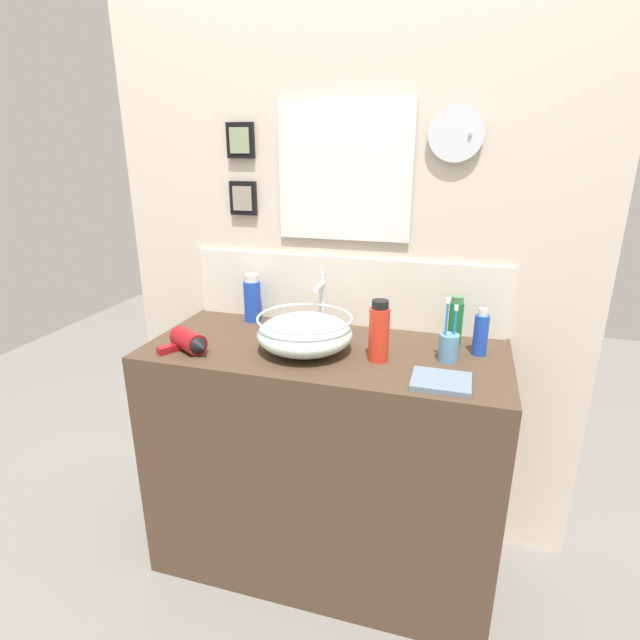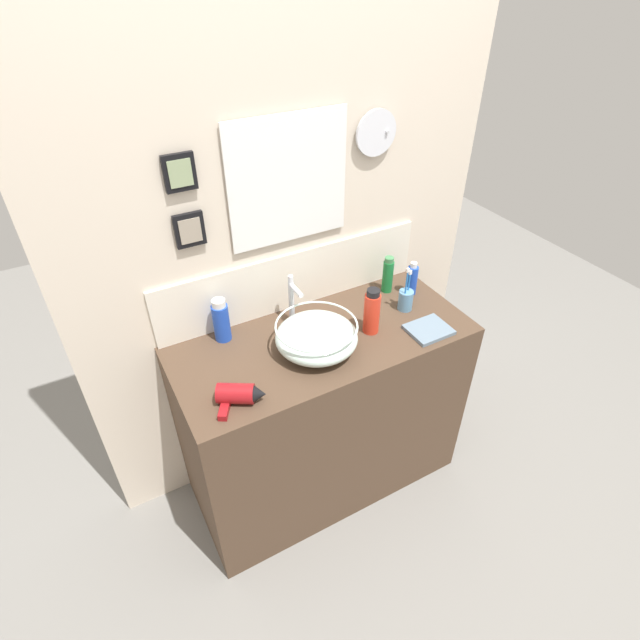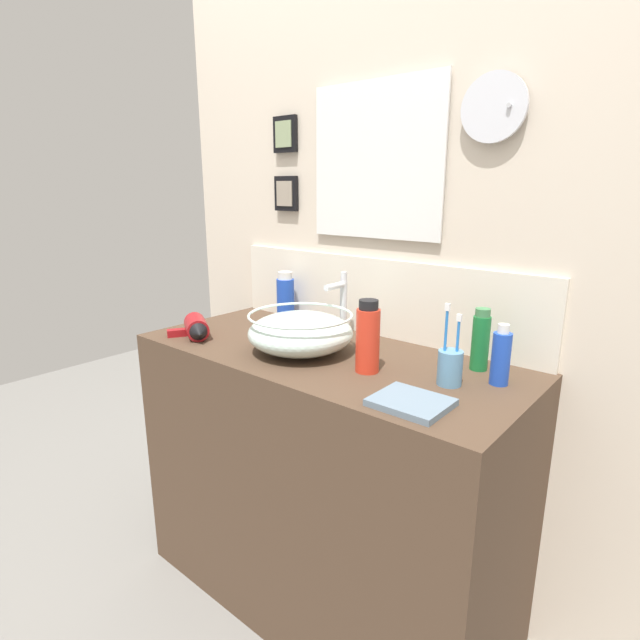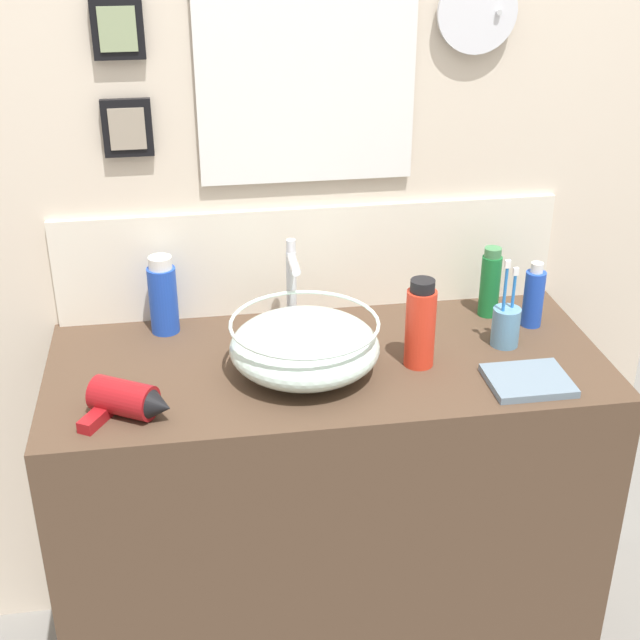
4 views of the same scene
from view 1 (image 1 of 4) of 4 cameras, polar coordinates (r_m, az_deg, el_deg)
name	(u,v)px [view 1 (image 1 of 4)]	position (r m, az deg, el deg)	size (l,w,h in m)	color
ground_plane	(324,554)	(2.21, 0.47, -25.14)	(6.00, 6.00, 0.00)	gray
vanity_counter	(324,459)	(1.92, 0.51, -15.59)	(1.23, 0.54, 0.89)	#4C3828
back_panel	(347,218)	(1.89, 3.15, 11.56)	(1.82, 0.10, 2.59)	beige
glass_bowl_sink	(305,333)	(1.66, -1.76, -1.52)	(0.32, 0.32, 0.12)	silver
faucet	(322,299)	(1.83, 0.22, 2.43)	(0.02, 0.10, 0.22)	silver
hair_drier	(190,342)	(1.72, -14.69, -2.48)	(0.20, 0.14, 0.07)	maroon
toothbrush_cup	(449,347)	(1.64, 14.49, -2.99)	(0.06, 0.06, 0.21)	#598CB2
shampoo_bottle	(481,334)	(1.72, 17.90, -1.51)	(0.05, 0.05, 0.16)	blue
soap_dispenser	(379,332)	(1.59, 6.77, -1.38)	(0.07, 0.07, 0.20)	red
lotion_bottle	(252,299)	(1.97, -7.74, 2.41)	(0.07, 0.07, 0.19)	blue
spray_bottle	(456,321)	(1.78, 15.23, -0.16)	(0.05, 0.05, 0.17)	#197233
hand_towel	(441,381)	(1.50, 13.68, -6.83)	(0.17, 0.14, 0.02)	slate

